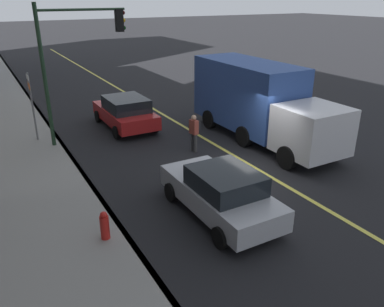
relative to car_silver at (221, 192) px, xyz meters
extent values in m
plane|color=black|center=(2.27, -3.00, -0.77)|extent=(200.00, 200.00, 0.00)
cube|color=gray|center=(2.27, 4.47, -0.69)|extent=(80.00, 3.32, 0.15)
cube|color=slate|center=(2.27, 2.89, -0.69)|extent=(80.00, 0.16, 0.15)
cube|color=#D8CC4C|center=(2.27, -3.00, -0.76)|extent=(80.00, 0.16, 0.01)
cube|color=#A8AAB2|center=(0.07, 0.00, -0.14)|extent=(4.31, 1.80, 0.64)
cube|color=black|center=(-0.21, 0.00, 0.46)|extent=(1.98, 1.66, 0.57)
cylinder|color=black|center=(1.49, 0.88, -0.47)|extent=(0.60, 0.22, 0.60)
cylinder|color=black|center=(1.49, -0.88, -0.47)|extent=(0.60, 0.22, 0.60)
cylinder|color=black|center=(-1.35, 0.88, -0.47)|extent=(0.60, 0.22, 0.60)
cylinder|color=black|center=(-1.35, -0.88, -0.47)|extent=(0.60, 0.22, 0.60)
cube|color=red|center=(9.30, -0.46, -0.15)|extent=(4.38, 1.93, 0.64)
cube|color=black|center=(9.04, -0.46, 0.47)|extent=(2.28, 1.78, 0.61)
cylinder|color=black|center=(10.74, 0.48, -0.47)|extent=(0.60, 0.22, 0.60)
cylinder|color=black|center=(10.74, -1.41, -0.47)|extent=(0.60, 0.22, 0.60)
cylinder|color=black|center=(7.86, 0.48, -0.47)|extent=(0.60, 0.22, 0.60)
cylinder|color=black|center=(7.86, -1.41, -0.47)|extent=(0.60, 0.22, 0.60)
cube|color=silver|center=(1.56, -5.12, 0.58)|extent=(2.26, 2.34, 1.80)
cube|color=#2D4C93|center=(5.67, -5.12, 1.13)|extent=(5.66, 2.34, 2.89)
cylinder|color=black|center=(1.56, -6.24, -0.32)|extent=(0.90, 0.28, 0.90)
cylinder|color=black|center=(1.56, -4.00, -0.32)|extent=(0.90, 0.28, 0.90)
cylinder|color=black|center=(7.09, -6.24, -0.32)|extent=(0.90, 0.28, 0.90)
cylinder|color=black|center=(7.09, -4.00, -0.32)|extent=(0.90, 0.28, 0.90)
cylinder|color=black|center=(4.26, -6.24, -0.32)|extent=(0.90, 0.28, 0.90)
cylinder|color=black|center=(4.26, -4.00, -0.32)|extent=(0.90, 0.28, 0.90)
cylinder|color=#383838|center=(4.68, -1.82, -0.37)|extent=(0.16, 0.16, 0.79)
cylinder|color=#383838|center=(4.89, -1.79, -0.37)|extent=(0.16, 0.16, 0.79)
cube|color=#993F33|center=(4.78, -1.81, 0.32)|extent=(0.40, 0.27, 0.59)
sphere|color=tan|center=(4.78, -1.81, 0.72)|extent=(0.21, 0.21, 0.21)
cube|color=black|center=(4.81, -1.98, 0.34)|extent=(0.28, 0.19, 0.34)
cylinder|color=#1E3823|center=(8.04, 3.21, 2.16)|extent=(0.16, 0.16, 5.85)
cylinder|color=#1E3823|center=(8.04, 1.45, 4.78)|extent=(0.10, 3.52, 0.10)
cube|color=black|center=(8.04, -0.06, 4.33)|extent=(0.28, 0.30, 0.90)
sphere|color=#360605|center=(8.04, -0.24, 4.63)|extent=(0.18, 0.18, 0.18)
sphere|color=gold|center=(8.04, -0.24, 4.33)|extent=(0.18, 0.18, 0.18)
sphere|color=black|center=(8.04, -0.24, 4.03)|extent=(0.18, 0.18, 0.18)
cylinder|color=slate|center=(9.09, 3.71, 0.79)|extent=(0.08, 0.08, 3.10)
cube|color=white|center=(9.09, 3.73, 2.14)|extent=(0.60, 0.02, 0.20)
cube|color=#DB5919|center=(9.09, 3.73, 1.79)|extent=(0.44, 0.02, 0.28)
cylinder|color=red|center=(0.30, 3.41, -0.37)|extent=(0.24, 0.24, 0.80)
sphere|color=red|center=(0.30, 3.41, 0.07)|extent=(0.20, 0.20, 0.20)
camera|label=1|loc=(-8.28, 5.63, 5.32)|focal=36.14mm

